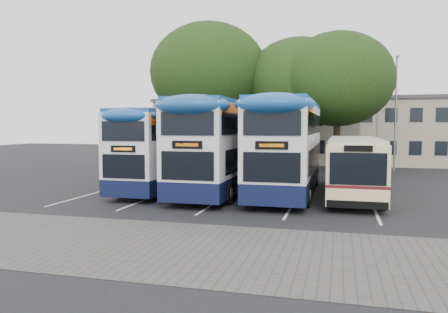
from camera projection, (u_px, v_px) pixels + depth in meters
ground at (291, 218)px, 16.92m from camera, size 120.00×120.00×0.00m
paving_strip at (204, 249)px, 12.60m from camera, size 40.00×6.00×0.01m
bay_lines at (229, 194)px, 22.70m from camera, size 14.12×11.00×0.01m
depot_building at (321, 130)px, 42.73m from camera, size 32.40×8.40×6.20m
lamp_post at (396, 107)px, 34.29m from camera, size 0.25×1.05×9.06m
tree_left at (209, 73)px, 35.59m from camera, size 9.56×9.56×11.97m
tree_mid at (299, 84)px, 34.58m from camera, size 8.61×8.61×10.54m
tree_right at (338, 79)px, 32.07m from camera, size 8.16×8.16×10.47m
bus_dd_left at (168, 146)px, 24.71m from camera, size 2.55×10.50×4.38m
bus_dd_mid at (223, 143)px, 23.59m from camera, size 2.80×11.55×4.81m
bus_dd_right at (288, 143)px, 22.90m from camera, size 2.81×11.58×4.83m
bus_single at (354, 163)px, 22.04m from camera, size 2.52×9.91×2.96m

